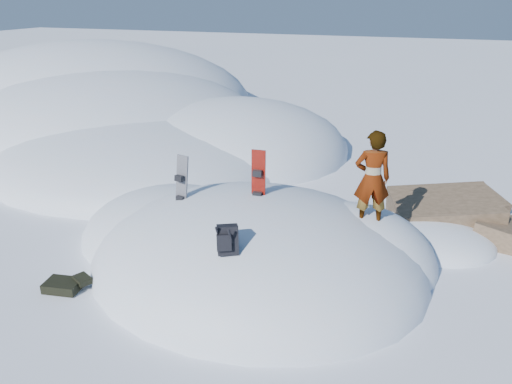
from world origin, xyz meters
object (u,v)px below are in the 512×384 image
(snowboard_red, at_px, (258,186))
(backpack, at_px, (227,240))
(snowboard_dark, at_px, (181,190))
(person, at_px, (372,179))

(snowboard_red, distance_m, backpack, 2.03)
(snowboard_dark, relative_size, person, 0.79)
(snowboard_dark, distance_m, backpack, 2.39)
(backpack, distance_m, person, 3.11)
(snowboard_red, relative_size, person, 0.82)
(snowboard_red, relative_size, snowboard_dark, 1.04)
(person, bearing_deg, backpack, 30.08)
(backpack, relative_size, person, 0.31)
(snowboard_red, xyz_separation_m, backpack, (0.18, -2.02, -0.21))
(backpack, xyz_separation_m, person, (2.04, 2.28, 0.57))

